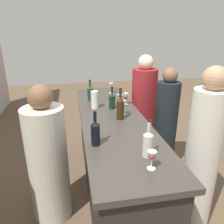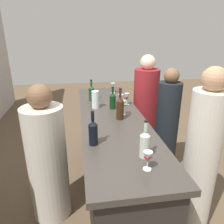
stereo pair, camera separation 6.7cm
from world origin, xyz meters
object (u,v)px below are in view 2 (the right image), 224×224
(person_left_guest, at_px, (201,161))
(wine_bottle_second_left_near_black, at_px, (93,132))
(person_right_guest, at_px, (145,110))
(wine_glass_near_right, at_px, (121,98))
(wine_glass_near_left, at_px, (127,97))
(wine_glass_near_center, at_px, (113,86))
(water_pitcher, at_px, (95,99))
(wine_glass_far_left, at_px, (123,105))
(person_center_guest, at_px, (167,126))
(wine_bottle_center_amber_brown, at_px, (120,108))
(wine_bottle_rightmost_olive_green, at_px, (92,93))
(person_server_behind, at_px, (47,161))
(wine_bottle_second_right_dark_green, at_px, (113,100))
(wine_glass_far_center, at_px, (148,157))
(wine_bottle_leftmost_clear_pale, at_px, (145,143))

(person_left_guest, bearing_deg, wine_bottle_second_left_near_black, 14.93)
(person_right_guest, bearing_deg, wine_glass_near_right, 38.93)
(person_left_guest, bearing_deg, wine_glass_near_left, -46.72)
(wine_glass_near_center, bearing_deg, person_right_guest, -101.78)
(wine_bottle_second_left_near_black, xyz_separation_m, water_pitcher, (0.92, -0.10, -0.01))
(wine_glass_near_center, relative_size, wine_glass_far_left, 0.91)
(wine_glass_near_center, distance_m, wine_glass_near_right, 0.67)
(person_center_guest, bearing_deg, wine_glass_far_left, 40.37)
(wine_glass_near_left, bearing_deg, person_left_guest, -156.16)
(wine_glass_near_right, height_order, person_left_guest, person_left_guest)
(water_pitcher, xyz_separation_m, person_right_guest, (0.53, -0.82, -0.37))
(person_center_guest, bearing_deg, wine_glass_near_center, -27.70)
(wine_bottle_second_left_near_black, bearing_deg, person_center_guest, -49.23)
(wine_bottle_center_amber_brown, bearing_deg, water_pitcher, 29.62)
(person_right_guest, bearing_deg, wine_bottle_rightmost_olive_green, 5.93)
(person_right_guest, relative_size, person_server_behind, 1.08)
(wine_bottle_second_right_dark_green, distance_m, wine_glass_near_center, 0.70)
(wine_bottle_center_amber_brown, distance_m, wine_glass_near_left, 0.50)
(wine_glass_near_left, relative_size, person_center_guest, 0.10)
(wine_glass_far_left, relative_size, water_pitcher, 0.80)
(wine_bottle_center_amber_brown, xyz_separation_m, person_server_behind, (-0.19, 0.78, -0.46))
(wine_glass_far_center, bearing_deg, wine_glass_near_right, -2.86)
(wine_bottle_center_amber_brown, bearing_deg, wine_bottle_second_left_near_black, 147.73)
(wine_glass_near_right, distance_m, person_left_guest, 1.16)
(wine_bottle_rightmost_olive_green, bearing_deg, wine_glass_near_center, -46.39)
(wine_bottle_leftmost_clear_pale, xyz_separation_m, wine_bottle_center_amber_brown, (0.77, 0.04, 0.02))
(wine_bottle_second_right_dark_green, height_order, water_pitcher, wine_bottle_second_right_dark_green)
(wine_bottle_rightmost_olive_green, distance_m, wine_glass_near_right, 0.48)
(wine_glass_far_center, bearing_deg, person_center_guest, -28.34)
(wine_glass_near_left, relative_size, person_server_behind, 0.10)
(person_left_guest, bearing_deg, wine_bottle_second_right_dark_green, -35.25)
(wine_bottle_second_left_near_black, relative_size, wine_glass_far_left, 1.76)
(wine_bottle_center_amber_brown, distance_m, wine_glass_near_center, 1.04)
(wine_bottle_second_left_near_black, height_order, wine_glass_near_right, wine_bottle_second_left_near_black)
(wine_bottle_second_left_near_black, bearing_deg, wine_bottle_second_right_dark_green, -19.23)
(water_pitcher, height_order, person_left_guest, person_left_guest)
(wine_bottle_leftmost_clear_pale, relative_size, wine_glass_near_left, 1.98)
(wine_bottle_second_left_near_black, distance_m, wine_bottle_second_right_dark_green, 0.91)
(wine_bottle_second_right_dark_green, height_order, wine_bottle_rightmost_olive_green, wine_bottle_rightmost_olive_green)
(wine_glass_near_left, distance_m, person_right_guest, 0.73)
(wine_bottle_second_right_dark_green, height_order, wine_glass_near_center, wine_bottle_second_right_dark_green)
(person_center_guest, bearing_deg, wine_bottle_second_left_near_black, 58.79)
(person_left_guest, distance_m, person_center_guest, 0.99)
(wine_bottle_leftmost_clear_pale, bearing_deg, wine_glass_near_right, -1.89)
(wine_glass_near_left, relative_size, person_left_guest, 0.09)
(person_left_guest, bearing_deg, wine_glass_far_center, 47.51)
(wine_glass_far_left, xyz_separation_m, person_right_guest, (0.82, -0.53, -0.39))
(wine_glass_near_left, relative_size, water_pitcher, 0.71)
(wine_glass_near_right, bearing_deg, person_server_behind, 123.15)
(person_left_guest, relative_size, person_server_behind, 1.13)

